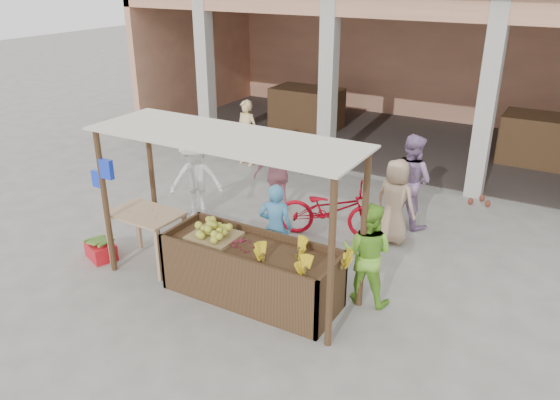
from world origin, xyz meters
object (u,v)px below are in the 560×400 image
Objects in this scene: fruit_stall at (252,273)px; red_crate at (101,251)px; side_table at (146,221)px; vendor_green at (367,251)px; vendor_blue at (275,225)px; motorcycle at (331,209)px.

fruit_stall is 4.95× the size of red_crate.
side_table is 3.55m from vendor_green.
vendor_blue is at bearing 97.52° from fruit_stall.
side_table is 2.20× the size of red_crate.
vendor_green is (3.46, 0.75, 0.04)m from side_table.
red_crate is 4.01m from motorcycle.
side_table is at bearing 4.28° from vendor_blue.
fruit_stall is 2.03m from side_table.
side_table reaches higher than red_crate.
fruit_stall is 2.84m from red_crate.
vendor_green reaches higher than vendor_blue.
vendor_blue is 1.56m from motorcycle.
motorcycle is at bearing 63.73° from red_crate.
red_crate is at bearing 112.38° from motorcycle.
fruit_stall is 2.41m from motorcycle.
motorcycle is (0.26, 1.51, -0.26)m from vendor_blue.
vendor_green reaches higher than side_table.
side_table is 0.58× the size of motorcycle.
vendor_blue reaches higher than side_table.
red_crate is at bearing -159.52° from side_table.
vendor_blue is 0.78× the size of motorcycle.
side_table is at bearing 7.79° from vendor_green.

